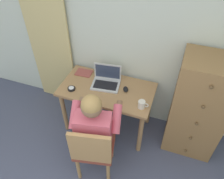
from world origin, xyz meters
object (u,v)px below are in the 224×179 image
at_px(person_seated, 96,125).
at_px(chair, 93,149).
at_px(notebook_pad, 84,73).
at_px(coffee_mug, 142,104).
at_px(desk, 107,95).
at_px(desk_clock, 71,89).
at_px(laptop, 106,80).
at_px(computer_mouse, 126,89).
at_px(dresser, 198,108).

bearing_deg(person_seated, chair, -79.34).
bearing_deg(person_seated, notebook_pad, 123.05).
height_order(person_seated, notebook_pad, person_seated).
xyz_separation_m(chair, coffee_mug, (0.37, 0.55, 0.27)).
bearing_deg(person_seated, desk, 97.72).
xyz_separation_m(desk, desk_clock, (-0.40, -0.16, 0.12)).
bearing_deg(desk_clock, laptop, 34.33).
xyz_separation_m(person_seated, coffee_mug, (0.40, 0.37, 0.08)).
distance_m(chair, person_seated, 0.26).
bearing_deg(desk, notebook_pad, 155.57).
bearing_deg(chair, computer_mouse, 81.19).
bearing_deg(dresser, desk, -175.47).
bearing_deg(laptop, person_seated, -79.72).
bearing_deg(coffee_mug, laptop, 154.13).
relative_size(computer_mouse, coffee_mug, 0.83).
distance_m(dresser, chair, 1.28).
xyz_separation_m(desk_clock, coffee_mug, (0.88, -0.00, 0.03)).
height_order(dresser, computer_mouse, dresser).
xyz_separation_m(desk, coffee_mug, (0.47, -0.17, 0.16)).
bearing_deg(laptop, coffee_mug, -25.87).
relative_size(laptop, coffee_mug, 3.09).
xyz_separation_m(person_seated, notebook_pad, (-0.46, 0.71, 0.04)).
height_order(desk, laptop, laptop).
distance_m(chair, laptop, 0.86).
relative_size(desk, computer_mouse, 11.45).
relative_size(dresser, chair, 1.51).
bearing_deg(desk_clock, dresser, 9.55).
bearing_deg(computer_mouse, desk, 172.58).
relative_size(laptop, notebook_pad, 1.76).
xyz_separation_m(computer_mouse, desk_clock, (-0.63, -0.21, -0.00)).
distance_m(desk, coffee_mug, 0.53).
xyz_separation_m(person_seated, computer_mouse, (0.15, 0.58, 0.05)).
height_order(computer_mouse, coffee_mug, coffee_mug).
xyz_separation_m(desk_clock, notebook_pad, (0.01, 0.34, -0.01)).
bearing_deg(coffee_mug, chair, -123.82).
bearing_deg(chair, dresser, 39.34).
relative_size(chair, coffee_mug, 7.32).
bearing_deg(dresser, chair, -140.66).
bearing_deg(coffee_mug, desk, 160.68).
distance_m(chair, computer_mouse, 0.80).
relative_size(desk, chair, 1.30).
relative_size(computer_mouse, desk_clock, 1.11).
relative_size(person_seated, coffee_mug, 9.97).
distance_m(computer_mouse, notebook_pad, 0.63).
bearing_deg(desk, dresser, 4.53).
height_order(chair, desk_clock, chair).
xyz_separation_m(notebook_pad, coffee_mug, (0.87, -0.34, 0.04)).
height_order(person_seated, desk_clock, person_seated).
height_order(desk, computer_mouse, computer_mouse).
bearing_deg(chair, desk_clock, 132.63).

